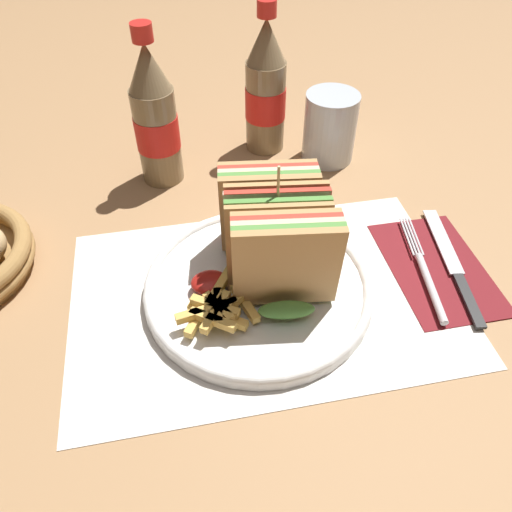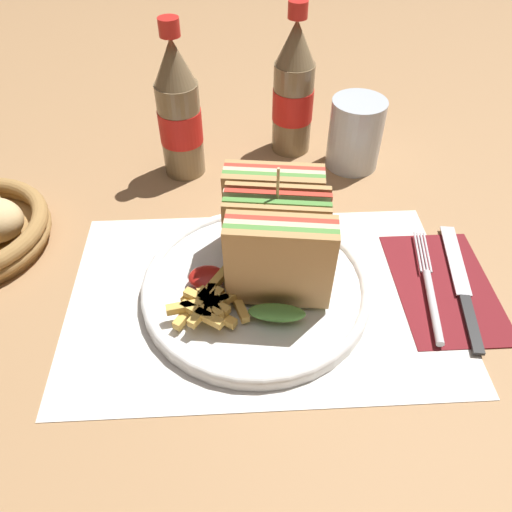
% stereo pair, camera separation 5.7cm
% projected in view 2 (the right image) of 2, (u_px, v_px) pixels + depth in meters
% --- Properties ---
extents(ground_plane, '(4.00, 4.00, 0.00)m').
position_uv_depth(ground_plane, '(256.00, 284.00, 0.60)').
color(ground_plane, '#9E754C').
extents(placemat, '(0.45, 0.29, 0.00)m').
position_uv_depth(placemat, '(262.00, 296.00, 0.58)').
color(placemat, silver).
rests_on(placemat, ground_plane).
extents(plate_main, '(0.27, 0.27, 0.02)m').
position_uv_depth(plate_main, '(257.00, 286.00, 0.58)').
color(plate_main, white).
rests_on(plate_main, ground_plane).
extents(club_sandwich, '(0.12, 0.17, 0.15)m').
position_uv_depth(club_sandwich, '(276.00, 237.00, 0.55)').
color(club_sandwich, tan).
rests_on(club_sandwich, plate_main).
extents(fries_pile, '(0.09, 0.09, 0.02)m').
position_uv_depth(fries_pile, '(210.00, 302.00, 0.54)').
color(fries_pile, gold).
rests_on(fries_pile, plate_main).
extents(ketchup_blob, '(0.04, 0.04, 0.01)m').
position_uv_depth(ketchup_blob, '(207.00, 277.00, 0.57)').
color(ketchup_blob, maroon).
rests_on(ketchup_blob, plate_main).
extents(napkin, '(0.11, 0.18, 0.00)m').
position_uv_depth(napkin, '(444.00, 286.00, 0.59)').
color(napkin, maroon).
rests_on(napkin, ground_plane).
extents(fork, '(0.04, 0.18, 0.01)m').
position_uv_depth(fork, '(431.00, 294.00, 0.57)').
color(fork, silver).
rests_on(fork, napkin).
extents(knife, '(0.05, 0.20, 0.00)m').
position_uv_depth(knife, '(462.00, 285.00, 0.59)').
color(knife, black).
rests_on(knife, napkin).
extents(coke_bottle_near, '(0.06, 0.06, 0.22)m').
position_uv_depth(coke_bottle_near, '(179.00, 113.00, 0.70)').
color(coke_bottle_near, '#7A6647').
rests_on(coke_bottle_near, ground_plane).
extents(coke_bottle_far, '(0.06, 0.06, 0.22)m').
position_uv_depth(coke_bottle_far, '(293.00, 92.00, 0.74)').
color(coke_bottle_far, '#7A6647').
rests_on(coke_bottle_far, ground_plane).
extents(glass_near, '(0.08, 0.08, 0.11)m').
position_uv_depth(glass_near, '(355.00, 138.00, 0.75)').
color(glass_near, silver).
rests_on(glass_near, ground_plane).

